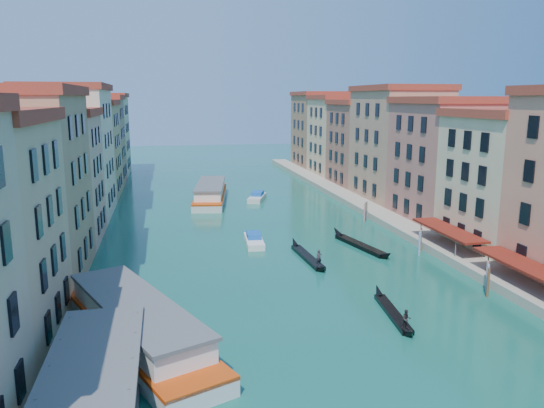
{
  "coord_description": "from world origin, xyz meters",
  "views": [
    {
      "loc": [
        -11.4,
        -17.96,
        18.7
      ],
      "look_at": [
        0.87,
        41.79,
        6.53
      ],
      "focal_mm": 35.0,
      "sensor_mm": 36.0,
      "label": 1
    }
  ],
  "objects": [
    {
      "name": "motorboat_mid",
      "position": [
        -0.25,
        48.12,
        0.55
      ],
      "size": [
        2.62,
        6.98,
        1.42
      ],
      "rotation": [
        0.0,
        0.0,
        -0.07
      ],
      "color": "white",
      "rests_on": "ground"
    },
    {
      "name": "restaurant_awnings",
      "position": [
        22.19,
        23.0,
        2.99
      ],
      "size": [
        3.2,
        44.55,
        3.12
      ],
      "color": "maroon",
      "rests_on": "ground"
    },
    {
      "name": "motorboat_far",
      "position": [
        5.48,
        78.11,
        0.61
      ],
      "size": [
        4.79,
        7.87,
        1.56
      ],
      "rotation": [
        0.0,
        0.0,
        -0.35
      ],
      "color": "silver",
      "rests_on": "ground"
    },
    {
      "name": "mooring_poles_right",
      "position": [
        19.1,
        28.8,
        1.3
      ],
      "size": [
        1.44,
        54.24,
        3.2
      ],
      "color": "brown",
      "rests_on": "ground"
    },
    {
      "name": "left_bank_palazzos",
      "position": [
        -26.0,
        64.68,
        9.71
      ],
      "size": [
        12.8,
        128.4,
        21.0
      ],
      "color": "tan",
      "rests_on": "ground"
    },
    {
      "name": "quay",
      "position": [
        22.0,
        65.0,
        0.5
      ],
      "size": [
        4.0,
        140.0,
        1.0
      ],
      "primitive_type": "cube",
      "color": "#ACA28B",
      "rests_on": "ground"
    },
    {
      "name": "vaporetto_stop",
      "position": [
        -16.0,
        12.0,
        1.44
      ],
      "size": [
        5.4,
        16.4,
        3.65
      ],
      "color": "#5F5F61",
      "rests_on": "ground"
    },
    {
      "name": "vaporetto_far",
      "position": [
        -3.1,
        79.38,
        1.51
      ],
      "size": [
        8.44,
        23.03,
        3.35
      ],
      "rotation": [
        0.0,
        0.0,
        -0.15
      ],
      "color": "silver",
      "rests_on": "ground"
    },
    {
      "name": "gondola_right",
      "position": [
        7.74,
        22.48,
        0.41
      ],
      "size": [
        2.05,
        10.81,
        2.16
      ],
      "rotation": [
        0.0,
        0.0,
        -0.12
      ],
      "color": "black",
      "rests_on": "ground"
    },
    {
      "name": "right_bank_palazzos",
      "position": [
        30.0,
        65.0,
        9.75
      ],
      "size": [
        12.8,
        128.4,
        21.0
      ],
      "color": "#A24B3A",
      "rests_on": "ground"
    },
    {
      "name": "vaporetto_near",
      "position": [
        -14.0,
        21.92,
        1.51
      ],
      "size": [
        13.65,
        22.75,
        3.36
      ],
      "rotation": [
        0.0,
        0.0,
        0.41
      ],
      "color": "silver",
      "rests_on": "ground"
    },
    {
      "name": "gondola_far",
      "position": [
        12.73,
        44.03,
        0.39
      ],
      "size": [
        3.92,
        13.51,
        1.93
      ],
      "rotation": [
        0.0,
        0.0,
        0.22
      ],
      "color": "black",
      "rests_on": "ground"
    },
    {
      "name": "gondola_fore",
      "position": [
        4.84,
        40.26,
        0.42
      ],
      "size": [
        1.68,
        12.42,
        2.47
      ],
      "rotation": [
        0.0,
        0.0,
        0.06
      ],
      "color": "black",
      "rests_on": "ground"
    },
    {
      "name": "mooring_poles_left",
      "position": [
        -18.5,
        12.0,
        1.3
      ],
      "size": [
        0.24,
        8.24,
        3.2
      ],
      "color": "brown",
      "rests_on": "ground"
    }
  ]
}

